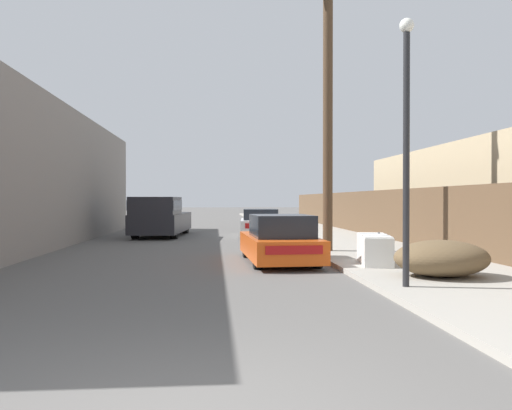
{
  "coord_description": "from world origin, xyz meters",
  "views": [
    {
      "loc": [
        0.22,
        -3.59,
        1.7
      ],
      "look_at": [
        1.51,
        11.84,
        1.54
      ],
      "focal_mm": 35.0,
      "sensor_mm": 36.0,
      "label": 1
    }
  ],
  "objects": [
    {
      "name": "sidewalk_curb",
      "position": [
        5.3,
        23.5,
        0.06
      ],
      "size": [
        4.2,
        63.0,
        0.12
      ],
      "primitive_type": "cube",
      "color": "#9E998E",
      "rests_on": "ground"
    },
    {
      "name": "discarded_fridge",
      "position": [
        4.18,
        8.49,
        0.48
      ],
      "size": [
        0.99,
        1.88,
        0.74
      ],
      "rotation": [
        0.0,
        0.0,
        -0.18
      ],
      "color": "white",
      "rests_on": "sidewalk_curb"
    },
    {
      "name": "parked_sports_car_red",
      "position": [
        1.98,
        9.77,
        0.59
      ],
      "size": [
        1.92,
        4.14,
        1.3
      ],
      "rotation": [
        0.0,
        0.0,
        0.04
      ],
      "color": "#E05114",
      "rests_on": "ground"
    },
    {
      "name": "car_parked_mid",
      "position": [
        2.39,
        19.87,
        0.6
      ],
      "size": [
        2.07,
        4.15,
        1.27
      ],
      "rotation": [
        0.0,
        0.0,
        -0.07
      ],
      "color": "silver",
      "rests_on": "ground"
    },
    {
      "name": "pickup_truck",
      "position": [
        -2.27,
        19.66,
        0.92
      ],
      "size": [
        2.48,
        5.76,
        1.83
      ],
      "rotation": [
        0.0,
        0.0,
        3.06
      ],
      "color": "#232328",
      "rests_on": "ground"
    },
    {
      "name": "utility_pole",
      "position": [
        3.74,
        11.68,
        4.79
      ],
      "size": [
        1.8,
        0.3,
        9.12
      ],
      "color": "#4C3826",
      "rests_on": "sidewalk_curb"
    },
    {
      "name": "street_lamp",
      "position": [
        3.7,
        5.21,
        2.94
      ],
      "size": [
        0.26,
        0.26,
        4.88
      ],
      "color": "#232326",
      "rests_on": "sidewalk_curb"
    },
    {
      "name": "brush_pile",
      "position": [
        4.89,
        6.32,
        0.5
      ],
      "size": [
        1.96,
        1.58,
        0.75
      ],
      "color": "brown",
      "rests_on": "sidewalk_curb"
    },
    {
      "name": "wooden_fence",
      "position": [
        7.25,
        18.14,
        1.12
      ],
      "size": [
        0.08,
        38.02,
        1.99
      ],
      "primitive_type": "cube",
      "color": "brown",
      "rests_on": "sidewalk_curb"
    }
  ]
}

